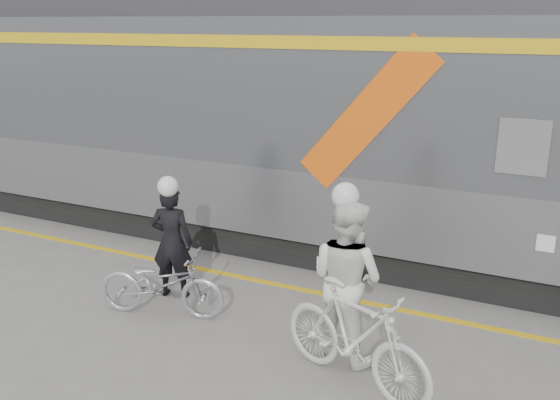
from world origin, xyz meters
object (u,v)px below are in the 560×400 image
Objects in this scene: man at (172,242)px; woman at (347,279)px; bicycle_right at (355,337)px; bicycle_left at (161,284)px.

woman is at bearing 156.50° from man.
woman is 0.99× the size of bicycle_right.
man is at bearing 5.28° from bicycle_left.
bicycle_left is at bearing 23.03° from woman.
man reaches higher than bicycle_right.
bicycle_right is at bearing -113.19° from bicycle_left.
man is 2.73m from woman.
bicycle_right is at bearing 138.58° from woman.
woman is (2.69, -0.42, 0.14)m from man.
bicycle_left is 2.83m from bicycle_right.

